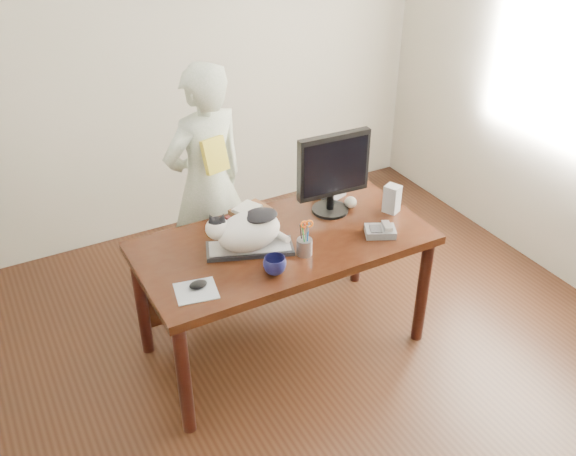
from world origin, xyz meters
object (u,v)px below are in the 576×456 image
(cat, at_px, (246,230))
(speaker, at_px, (392,199))
(keyboard, at_px, (250,248))
(book_stack, at_px, (249,214))
(phone, at_px, (381,231))
(baseball, at_px, (351,202))
(calculator, at_px, (327,190))
(coffee_mug, at_px, (275,265))
(desk, at_px, (277,255))
(mouse, at_px, (198,284))
(monitor, at_px, (333,170))
(person, at_px, (207,185))
(pen_cup, at_px, (305,245))

(cat, height_order, speaker, cat)
(keyboard, xyz_separation_m, book_stack, (0.14, 0.29, 0.02))
(phone, relative_size, speaker, 1.20)
(baseball, distance_m, calculator, 0.21)
(coffee_mug, xyz_separation_m, speaker, (0.88, 0.22, 0.04))
(coffee_mug, distance_m, book_stack, 0.55)
(desk, bearing_deg, calculator, 27.10)
(mouse, height_order, coffee_mug, coffee_mug)
(coffee_mug, bearing_deg, monitor, 33.30)
(monitor, xyz_separation_m, mouse, (-0.95, -0.31, -0.26))
(mouse, distance_m, person, 1.02)
(phone, distance_m, person, 1.15)
(phone, height_order, speaker, speaker)
(cat, relative_size, monitor, 0.91)
(pen_cup, distance_m, book_stack, 0.47)
(cat, relative_size, baseball, 6.29)
(baseball, bearing_deg, monitor, 177.73)
(monitor, xyz_separation_m, pen_cup, (-0.35, -0.30, -0.22))
(keyboard, distance_m, calculator, 0.76)
(speaker, relative_size, baseball, 2.35)
(coffee_mug, distance_m, person, 0.99)
(pen_cup, bearing_deg, speaker, 12.29)
(baseball, height_order, person, person)
(calculator, bearing_deg, book_stack, 164.35)
(keyboard, distance_m, mouse, 0.40)
(coffee_mug, bearing_deg, cat, 98.58)
(book_stack, xyz_separation_m, person, (-0.07, 0.46, -0.01))
(speaker, bearing_deg, coffee_mug, 169.56)
(person, bearing_deg, cat, 71.28)
(coffee_mug, xyz_separation_m, baseball, (0.70, 0.37, -0.01))
(desk, height_order, coffee_mug, coffee_mug)
(monitor, bearing_deg, coffee_mug, -143.81)
(monitor, height_order, person, person)
(pen_cup, height_order, mouse, pen_cup)
(desk, relative_size, keyboard, 3.26)
(desk, height_order, speaker, speaker)
(book_stack, bearing_deg, cat, -136.55)
(desk, relative_size, calculator, 7.04)
(cat, xyz_separation_m, calculator, (0.70, 0.33, -0.10))
(desk, xyz_separation_m, keyboard, (-0.21, -0.09, 0.16))
(coffee_mug, bearing_deg, calculator, 40.98)
(keyboard, bearing_deg, desk, 43.44)
(desk, relative_size, person, 1.03)
(book_stack, bearing_deg, person, 80.11)
(keyboard, relative_size, pen_cup, 2.36)
(coffee_mug, bearing_deg, phone, 3.29)
(desk, height_order, calculator, calculator)
(phone, bearing_deg, monitor, 135.23)
(cat, relative_size, book_stack, 1.65)
(person, bearing_deg, speaker, 124.63)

